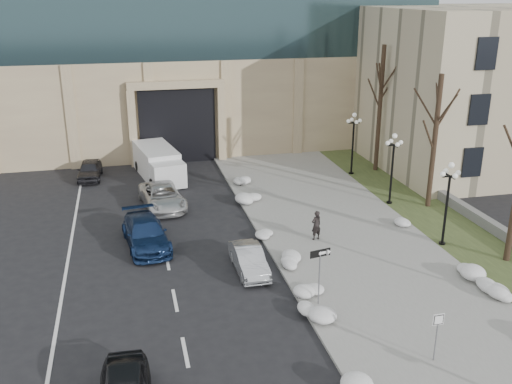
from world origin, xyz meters
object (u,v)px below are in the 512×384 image
car_d (162,196)px  keep_sign (438,327)px  car_b (249,260)px  lamppost_b (448,193)px  lamppost_d (353,135)px  one_way_sign (324,259)px  lamppost_c (393,159)px  car_c (146,233)px  car_e (90,170)px  box_truck (159,164)px  pedestrian (316,225)px

car_d → keep_sign: keep_sign is taller
car_b → lamppost_b: size_ratio=0.81×
lamppost_d → one_way_sign: bearing=-116.0°
lamppost_c → car_d: bearing=168.4°
car_d → one_way_sign: size_ratio=1.89×
car_d → lamppost_c: 14.89m
car_d → keep_sign: 20.65m
lamppost_d → car_c: bearing=-149.3°
car_c → lamppost_d: size_ratio=1.10×
car_b → lamppost_b: lamppost_b is taller
car_b → car_c: size_ratio=0.73×
car_b → car_d: size_ratio=0.74×
car_e → keep_sign: 29.14m
car_c → one_way_sign: size_ratio=1.90×
one_way_sign → lamppost_c: size_ratio=0.58×
box_truck → car_c: bearing=-107.5°
one_way_sign → lamppost_d: 19.41m
car_d → pedestrian: pedestrian is taller
car_c → car_b: bearing=-47.8°
car_b → car_d: 10.56m
pedestrian → car_b: bearing=13.4°
box_truck → keep_sign: 26.40m
car_e → lamppost_d: bearing=-7.0°
pedestrian → lamppost_d: (6.54, 10.87, 2.11)m
pedestrian → one_way_sign: 6.97m
car_b → box_truck: (-3.24, 16.25, 0.42)m
car_b → pedestrian: (4.39, 2.65, 0.33)m
car_e → car_d: bearing=-52.7°
one_way_sign → keep_sign: bearing=-72.5°
car_c → keep_sign: size_ratio=2.49×
car_b → box_truck: box_truck is taller
pedestrian → keep_sign: (0.73, -11.44, 0.58)m
one_way_sign → car_e: bearing=105.5°
car_b → car_e: (-8.23, 17.10, 0.05)m
car_d → lamppost_d: (14.40, 3.55, 2.35)m
lamppost_d → car_e: bearing=169.4°
keep_sign → lamppost_c: lamppost_c is taller
car_d → keep_sign: bearing=-73.3°
pedestrian → lamppost_c: lamppost_c is taller
lamppost_d → pedestrian: bearing=-121.0°
box_truck → lamppost_b: bearing=-58.1°
car_d → lamppost_c: bearing=-19.5°
car_c → pedestrian: size_ratio=3.10×
car_e → keep_sign: keep_sign is taller
one_way_sign → box_truck: bearing=94.3°
box_truck → one_way_sign: (5.66, -20.16, 1.22)m
car_b → keep_sign: bearing=-61.0°
one_way_sign → lamppost_d: bearing=52.6°
car_c → box_truck: (1.57, 12.08, 0.30)m
keep_sign → lamppost_d: size_ratio=0.44×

